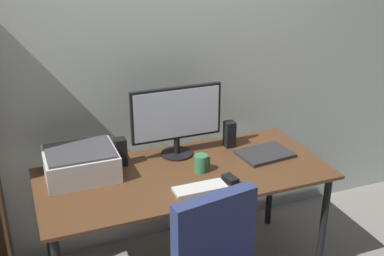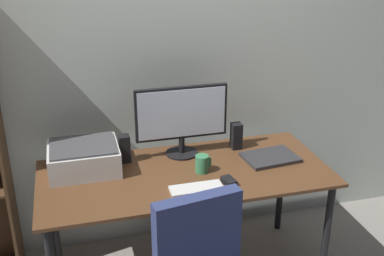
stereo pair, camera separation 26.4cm
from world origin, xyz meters
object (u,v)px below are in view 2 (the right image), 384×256
(keyboard, at_px, (196,189))
(printer, at_px, (84,158))
(desk, at_px, (185,183))
(mouse, at_px, (229,181))
(laptop, at_px, (270,157))
(speaker_right, at_px, (236,136))
(coffee_mug, at_px, (202,164))
(speaker_left, at_px, (125,149))
(monitor, at_px, (182,116))

(keyboard, bearing_deg, printer, 145.09)
(desk, relative_size, mouse, 17.52)
(mouse, xyz_separation_m, laptop, (0.35, 0.22, -0.01))
(keyboard, relative_size, laptop, 0.91)
(speaker_right, bearing_deg, coffee_mug, -140.10)
(keyboard, distance_m, laptop, 0.59)
(desk, relative_size, keyboard, 5.80)
(coffee_mug, xyz_separation_m, speaker_right, (0.30, 0.25, 0.03))
(desk, relative_size, laptop, 5.26)
(keyboard, distance_m, mouse, 0.19)
(coffee_mug, bearing_deg, desk, 165.97)
(speaker_left, bearing_deg, keyboard, -53.88)
(keyboard, xyz_separation_m, laptop, (0.54, 0.24, 0.00))
(mouse, distance_m, speaker_left, 0.67)
(monitor, distance_m, speaker_left, 0.39)
(mouse, bearing_deg, coffee_mug, 111.15)
(desk, height_order, mouse, mouse)
(speaker_left, bearing_deg, laptop, -13.23)
(laptop, distance_m, speaker_right, 0.26)
(mouse, distance_m, speaker_right, 0.47)
(coffee_mug, relative_size, speaker_right, 0.61)
(monitor, height_order, printer, monitor)
(desk, bearing_deg, coffee_mug, -14.03)
(coffee_mug, bearing_deg, speaker_right, 39.90)
(keyboard, bearing_deg, mouse, 5.67)
(keyboard, xyz_separation_m, coffee_mug, (0.09, 0.19, 0.04))
(speaker_right, height_order, printer, speaker_right)
(mouse, relative_size, laptop, 0.30)
(monitor, bearing_deg, speaker_left, -178.73)
(coffee_mug, relative_size, speaker_left, 0.61)
(coffee_mug, xyz_separation_m, laptop, (0.45, 0.05, -0.04))
(monitor, height_order, keyboard, monitor)
(monitor, height_order, speaker_right, monitor)
(desk, bearing_deg, speaker_left, 144.40)
(desk, xyz_separation_m, monitor, (0.04, 0.24, 0.33))
(monitor, distance_m, speaker_right, 0.39)
(laptop, xyz_separation_m, speaker_left, (-0.86, 0.20, 0.07))
(mouse, xyz_separation_m, printer, (-0.76, 0.38, 0.06))
(printer, bearing_deg, mouse, -26.24)
(mouse, bearing_deg, monitor, 100.54)
(monitor, bearing_deg, desk, -99.34)
(monitor, distance_m, laptop, 0.60)
(desk, distance_m, laptop, 0.55)
(monitor, bearing_deg, speaker_right, -1.27)
(laptop, relative_size, speaker_left, 1.88)
(mouse, bearing_deg, desk, 125.39)
(monitor, height_order, laptop, monitor)
(printer, bearing_deg, keyboard, -34.75)
(desk, relative_size, coffee_mug, 16.28)
(mouse, bearing_deg, speaker_left, 130.75)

